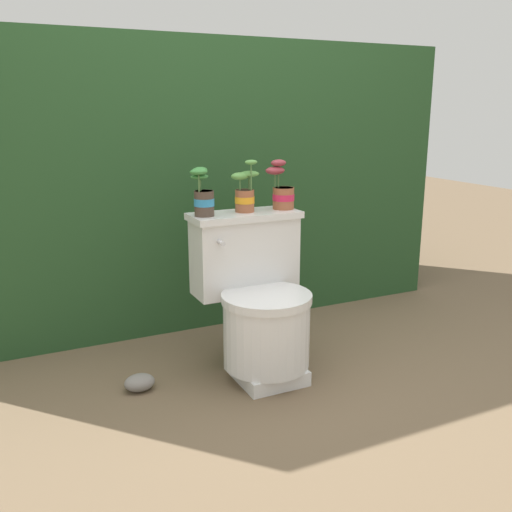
# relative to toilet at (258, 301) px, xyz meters

# --- Properties ---
(ground_plane) EXTENTS (12.00, 12.00, 0.00)m
(ground_plane) POSITION_rel_toilet_xyz_m (-0.00, -0.05, -0.34)
(ground_plane) COLOR brown
(hedge_backdrop) EXTENTS (2.95, 0.97, 1.53)m
(hedge_backdrop) POSITION_rel_toilet_xyz_m (-0.00, 1.09, 0.43)
(hedge_backdrop) COLOR #234723
(hedge_backdrop) RESTS_ON ground
(toilet) EXTENTS (0.51, 0.53, 0.72)m
(toilet) POSITION_rel_toilet_xyz_m (0.00, 0.00, 0.00)
(toilet) COLOR silver
(toilet) RESTS_ON ground
(potted_plant_left) EXTENTS (0.11, 0.09, 0.21)m
(potted_plant_left) POSITION_rel_toilet_xyz_m (-0.20, 0.13, 0.47)
(potted_plant_left) COLOR #47382D
(potted_plant_left) RESTS_ON toilet
(potted_plant_midleft) EXTENTS (0.14, 0.10, 0.24)m
(potted_plant_midleft) POSITION_rel_toilet_xyz_m (0.00, 0.15, 0.47)
(potted_plant_midleft) COLOR #9E5638
(potted_plant_midleft) RESTS_ON toilet
(potted_plant_middle) EXTENTS (0.13, 0.10, 0.23)m
(potted_plant_middle) POSITION_rel_toilet_xyz_m (0.19, 0.15, 0.47)
(potted_plant_middle) COLOR #9E5638
(potted_plant_middle) RESTS_ON toilet
(garden_stone) EXTENTS (0.13, 0.10, 0.07)m
(garden_stone) POSITION_rel_toilet_xyz_m (-0.55, 0.04, -0.30)
(garden_stone) COLOR gray
(garden_stone) RESTS_ON ground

